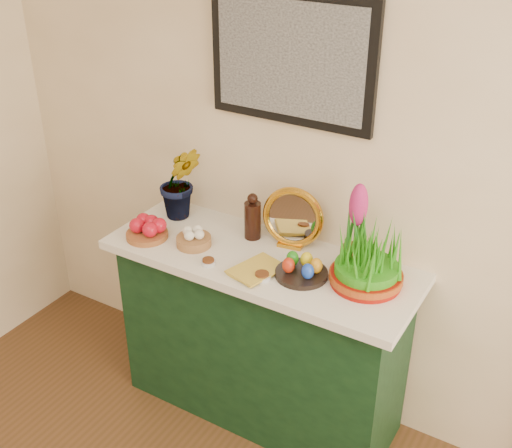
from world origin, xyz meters
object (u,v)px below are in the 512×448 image
(sideboard, at_px, (261,339))
(book, at_px, (244,262))
(wheatgrass_sabzeh, at_px, (367,261))
(hyacinth_green, at_px, (180,170))
(mirror, at_px, (293,218))

(sideboard, distance_m, book, 0.49)
(book, distance_m, wheatgrass_sabzeh, 0.53)
(hyacinth_green, relative_size, book, 2.24)
(wheatgrass_sabzeh, bearing_deg, mirror, 163.52)
(hyacinth_green, xyz_separation_m, mirror, (0.59, 0.03, -0.11))
(sideboard, distance_m, mirror, 0.62)
(sideboard, xyz_separation_m, wheatgrass_sabzeh, (0.47, 0.03, 0.57))
(book, xyz_separation_m, wheatgrass_sabzeh, (0.50, 0.13, 0.09))
(sideboard, xyz_separation_m, hyacinth_green, (-0.52, 0.12, 0.71))
(sideboard, height_order, hyacinth_green, hyacinth_green)
(sideboard, distance_m, wheatgrass_sabzeh, 0.74)
(sideboard, relative_size, wheatgrass_sabzeh, 4.33)
(hyacinth_green, relative_size, mirror, 1.69)
(hyacinth_green, xyz_separation_m, book, (0.49, -0.22, -0.23))
(sideboard, bearing_deg, hyacinth_green, 167.41)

